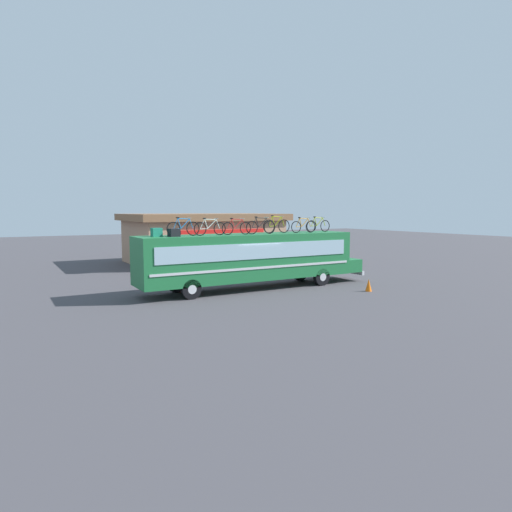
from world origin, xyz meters
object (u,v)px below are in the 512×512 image
(bus, at_px, (252,257))
(rooftop_bicycle_4, at_px, (261,227))
(rooftop_bicycle_1, at_px, (183,228))
(rooftop_bicycle_3, at_px, (237,228))
(luggage_bag_1, at_px, (157,232))
(rooftop_bicycle_7, at_px, (318,225))
(rooftop_bicycle_5, at_px, (276,226))
(rooftop_bicycle_6, at_px, (303,226))
(traffic_cone, at_px, (369,285))
(luggage_bag_2, at_px, (174,233))
(rooftop_bicycle_2, at_px, (210,228))

(bus, xyz_separation_m, rooftop_bicycle_4, (0.34, -0.35, 1.62))
(rooftop_bicycle_1, distance_m, rooftop_bicycle_3, 2.76)
(luggage_bag_1, relative_size, rooftop_bicycle_7, 0.28)
(luggage_bag_1, distance_m, rooftop_bicycle_5, 6.79)
(rooftop_bicycle_3, relative_size, rooftop_bicycle_7, 1.00)
(rooftop_bicycle_7, bearing_deg, rooftop_bicycle_6, -163.45)
(luggage_bag_1, relative_size, rooftop_bicycle_6, 0.28)
(rooftop_bicycle_1, bearing_deg, rooftop_bicycle_6, -3.22)
(rooftop_bicycle_3, relative_size, traffic_cone, 2.57)
(rooftop_bicycle_6, relative_size, traffic_cone, 2.51)
(rooftop_bicycle_5, distance_m, traffic_cone, 5.86)
(rooftop_bicycle_1, relative_size, rooftop_bicycle_7, 1.01)
(luggage_bag_1, height_order, rooftop_bicycle_1, rooftop_bicycle_1)
(luggage_bag_1, distance_m, luggage_bag_2, 0.82)
(luggage_bag_1, bearing_deg, rooftop_bicycle_7, -0.35)
(rooftop_bicycle_2, relative_size, rooftop_bicycle_6, 1.05)
(rooftop_bicycle_1, bearing_deg, rooftop_bicycle_3, -7.47)
(traffic_cone, bearing_deg, bus, 142.67)
(luggage_bag_1, bearing_deg, rooftop_bicycle_3, -6.10)
(rooftop_bicycle_1, relative_size, rooftop_bicycle_3, 1.01)
(rooftop_bicycle_3, bearing_deg, traffic_cone, -29.64)
(rooftop_bicycle_6, distance_m, traffic_cone, 4.82)
(rooftop_bicycle_7, bearing_deg, rooftop_bicycle_3, -176.13)
(luggage_bag_2, relative_size, rooftop_bicycle_1, 0.33)
(rooftop_bicycle_2, xyz_separation_m, rooftop_bicycle_6, (5.63, -0.10, -0.00))
(rooftop_bicycle_1, relative_size, rooftop_bicycle_2, 0.99)
(rooftop_bicycle_3, distance_m, traffic_cone, 7.46)
(rooftop_bicycle_4, bearing_deg, rooftop_bicycle_2, 178.11)
(rooftop_bicycle_4, relative_size, rooftop_bicycle_6, 1.08)
(bus, bearing_deg, rooftop_bicycle_2, -174.21)
(bus, xyz_separation_m, traffic_cone, (4.86, -3.71, -1.38))
(rooftop_bicycle_4, xyz_separation_m, rooftop_bicycle_7, (4.11, 0.40, -0.01))
(luggage_bag_2, xyz_separation_m, rooftop_bicycle_6, (7.52, -0.06, 0.18))
(bus, bearing_deg, rooftop_bicycle_5, 5.58)
(rooftop_bicycle_3, bearing_deg, rooftop_bicycle_6, -0.41)
(luggage_bag_1, bearing_deg, rooftop_bicycle_6, -3.22)
(bus, height_order, rooftop_bicycle_3, rooftop_bicycle_3)
(rooftop_bicycle_1, height_order, rooftop_bicycle_7, rooftop_bicycle_1)
(rooftop_bicycle_5, height_order, traffic_cone, rooftop_bicycle_5)
(rooftop_bicycle_5, bearing_deg, luggage_bag_2, -175.71)
(rooftop_bicycle_2, bearing_deg, rooftop_bicycle_4, -1.89)
(rooftop_bicycle_2, relative_size, rooftop_bicycle_4, 0.97)
(luggage_bag_1, bearing_deg, rooftop_bicycle_1, -3.20)
(rooftop_bicycle_2, relative_size, rooftop_bicycle_5, 0.99)
(luggage_bag_2, bearing_deg, rooftop_bicycle_4, -0.70)
(bus, bearing_deg, rooftop_bicycle_3, -163.24)
(rooftop_bicycle_7, bearing_deg, rooftop_bicycle_2, -177.50)
(luggage_bag_2, relative_size, rooftop_bicycle_7, 0.33)
(rooftop_bicycle_1, distance_m, rooftop_bicycle_7, 8.28)
(luggage_bag_2, distance_m, rooftop_bicycle_3, 3.34)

